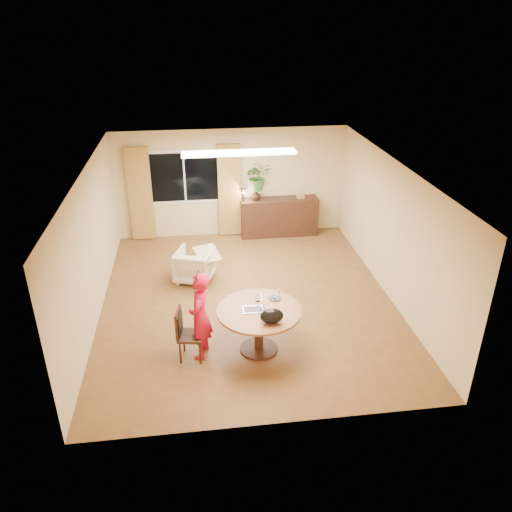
{
  "coord_description": "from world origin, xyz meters",
  "views": [
    {
      "loc": [
        -0.92,
        -8.22,
        5.02
      ],
      "look_at": [
        0.14,
        -0.2,
        1.03
      ],
      "focal_mm": 35.0,
      "sensor_mm": 36.0,
      "label": 1
    }
  ],
  "objects_px": {
    "dining_table": "(259,318)",
    "sideboard": "(279,217)",
    "dining_chair": "(191,334)",
    "child": "(200,316)",
    "armchair": "(195,265)"
  },
  "relations": [
    {
      "from": "dining_chair",
      "to": "sideboard",
      "type": "height_order",
      "value": "sideboard"
    },
    {
      "from": "dining_chair",
      "to": "sideboard",
      "type": "bearing_deg",
      "value": 74.78
    },
    {
      "from": "sideboard",
      "to": "dining_table",
      "type": "bearing_deg",
      "value": -103.92
    },
    {
      "from": "dining_chair",
      "to": "dining_table",
      "type": "bearing_deg",
      "value": 13.73
    },
    {
      "from": "armchair",
      "to": "dining_table",
      "type": "bearing_deg",
      "value": 131.03
    },
    {
      "from": "dining_table",
      "to": "sideboard",
      "type": "relative_size",
      "value": 0.73
    },
    {
      "from": "dining_table",
      "to": "sideboard",
      "type": "xyz_separation_m",
      "value": [
        1.14,
        4.6,
        -0.14
      ]
    },
    {
      "from": "dining_chair",
      "to": "armchair",
      "type": "xyz_separation_m",
      "value": [
        0.11,
        2.59,
        -0.11
      ]
    },
    {
      "from": "dining_table",
      "to": "child",
      "type": "bearing_deg",
      "value": -179.66
    },
    {
      "from": "child",
      "to": "sideboard",
      "type": "bearing_deg",
      "value": 170.56
    },
    {
      "from": "dining_table",
      "to": "dining_chair",
      "type": "xyz_separation_m",
      "value": [
        -1.09,
        -0.06,
        -0.16
      ]
    },
    {
      "from": "armchair",
      "to": "sideboard",
      "type": "bearing_deg",
      "value": -115.72
    },
    {
      "from": "child",
      "to": "sideboard",
      "type": "distance_m",
      "value": 5.05
    },
    {
      "from": "dining_table",
      "to": "child",
      "type": "relative_size",
      "value": 0.92
    },
    {
      "from": "child",
      "to": "sideboard",
      "type": "relative_size",
      "value": 0.79
    }
  ]
}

